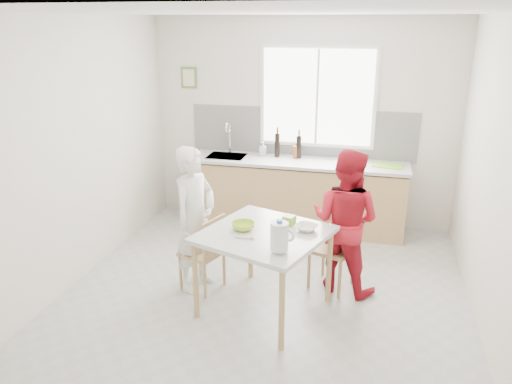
# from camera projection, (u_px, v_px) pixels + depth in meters

# --- Properties ---
(ground) EXTENTS (4.50, 4.50, 0.00)m
(ground) POSITION_uv_depth(u_px,v_px,m) (262.00, 300.00, 4.95)
(ground) COLOR #B7B7B2
(ground) RESTS_ON ground
(room_shell) EXTENTS (4.50, 4.50, 4.50)m
(room_shell) POSITION_uv_depth(u_px,v_px,m) (263.00, 138.00, 4.42)
(room_shell) COLOR silver
(room_shell) RESTS_ON ground
(window) EXTENTS (1.50, 0.06, 1.30)m
(window) POSITION_uv_depth(u_px,v_px,m) (317.00, 97.00, 6.40)
(window) COLOR white
(window) RESTS_ON room_shell
(backsplash) EXTENTS (3.00, 0.02, 0.65)m
(backsplash) POSITION_uv_depth(u_px,v_px,m) (301.00, 133.00, 6.61)
(backsplash) COLOR white
(backsplash) RESTS_ON room_shell
(picture_frame) EXTENTS (0.22, 0.03, 0.28)m
(picture_frame) POSITION_uv_depth(u_px,v_px,m) (189.00, 78.00, 6.74)
(picture_frame) COLOR #54803A
(picture_frame) RESTS_ON room_shell
(kitchen_counter) EXTENTS (2.84, 0.64, 1.37)m
(kitchen_counter) POSITION_uv_depth(u_px,v_px,m) (296.00, 197.00, 6.61)
(kitchen_counter) COLOR tan
(kitchen_counter) RESTS_ON ground
(dining_table) EXTENTS (1.32, 1.32, 0.80)m
(dining_table) POSITION_uv_depth(u_px,v_px,m) (264.00, 241.00, 4.58)
(dining_table) COLOR silver
(dining_table) RESTS_ON ground
(chair_left) EXTENTS (0.47, 0.47, 0.80)m
(chair_left) POSITION_uv_depth(u_px,v_px,m) (206.00, 250.00, 5.02)
(chair_left) COLOR tan
(chair_left) RESTS_ON ground
(chair_far) EXTENTS (0.51, 0.51, 0.86)m
(chair_far) POSITION_uv_depth(u_px,v_px,m) (335.00, 242.00, 5.12)
(chair_far) COLOR tan
(chair_far) RESTS_ON ground
(person_white) EXTENTS (0.51, 0.63, 1.49)m
(person_white) POSITION_uv_depth(u_px,v_px,m) (195.00, 219.00, 4.99)
(person_white) COLOR white
(person_white) RESTS_ON ground
(person_red) EXTENTS (0.86, 0.76, 1.48)m
(person_red) POSITION_uv_depth(u_px,v_px,m) (345.00, 221.00, 4.96)
(person_red) COLOR red
(person_red) RESTS_ON ground
(bowl_green) EXTENTS (0.27, 0.27, 0.07)m
(bowl_green) POSITION_uv_depth(u_px,v_px,m) (243.00, 226.00, 4.60)
(bowl_green) COLOR #9FCD2F
(bowl_green) RESTS_ON dining_table
(bowl_white) EXTENTS (0.26, 0.26, 0.05)m
(bowl_white) POSITION_uv_depth(u_px,v_px,m) (306.00, 228.00, 4.59)
(bowl_white) COLOR white
(bowl_white) RESTS_ON dining_table
(milk_jug) EXTENTS (0.21, 0.15, 0.27)m
(milk_jug) POSITION_uv_depth(u_px,v_px,m) (280.00, 236.00, 4.12)
(milk_jug) COLOR white
(milk_jug) RESTS_ON dining_table
(green_box) EXTENTS (0.13, 0.13, 0.09)m
(green_box) POSITION_uv_depth(u_px,v_px,m) (289.00, 220.00, 4.71)
(green_box) COLOR #7BBA2B
(green_box) RESTS_ON dining_table
(spoon) EXTENTS (0.16, 0.01, 0.01)m
(spoon) POSITION_uv_depth(u_px,v_px,m) (244.00, 238.00, 4.42)
(spoon) COLOR #A5A5AA
(spoon) RESTS_ON dining_table
(cutting_board) EXTENTS (0.39, 0.32, 0.01)m
(cutting_board) POSITION_uv_depth(u_px,v_px,m) (388.00, 166.00, 6.19)
(cutting_board) COLOR #84D230
(cutting_board) RESTS_ON kitchen_counter
(wine_bottle_a) EXTENTS (0.07, 0.07, 0.32)m
(wine_bottle_a) POSITION_uv_depth(u_px,v_px,m) (277.00, 145.00, 6.56)
(wine_bottle_a) COLOR black
(wine_bottle_a) RESTS_ON kitchen_counter
(wine_bottle_b) EXTENTS (0.07, 0.07, 0.30)m
(wine_bottle_b) POSITION_uv_depth(u_px,v_px,m) (299.00, 147.00, 6.51)
(wine_bottle_b) COLOR black
(wine_bottle_b) RESTS_ON kitchen_counter
(jar_amber) EXTENTS (0.06, 0.06, 0.16)m
(jar_amber) POSITION_uv_depth(u_px,v_px,m) (295.00, 152.00, 6.52)
(jar_amber) COLOR brown
(jar_amber) RESTS_ON kitchen_counter
(soap_bottle) EXTENTS (0.09, 0.09, 0.19)m
(soap_bottle) POSITION_uv_depth(u_px,v_px,m) (263.00, 149.00, 6.66)
(soap_bottle) COLOR #999999
(soap_bottle) RESTS_ON kitchen_counter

